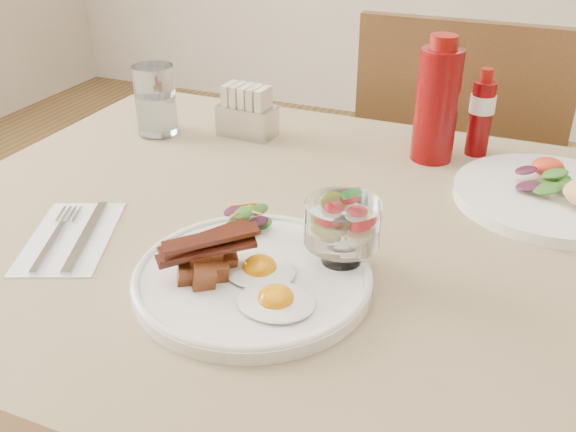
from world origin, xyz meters
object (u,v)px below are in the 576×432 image
(fruit_cup, at_px, (343,223))
(water_glass, at_px, (156,104))
(hot_sauce_bottle, at_px, (481,114))
(table, at_px, (382,300))
(second_plate, at_px, (566,195))
(chair_far, at_px, (454,190))
(main_plate, at_px, (253,279))
(ketchup_bottle, at_px, (437,103))
(sugar_caddy, at_px, (247,114))

(fruit_cup, xyz_separation_m, water_glass, (-0.45, 0.30, -0.01))
(hot_sauce_bottle, xyz_separation_m, water_glass, (-0.55, -0.13, -0.02))
(table, relative_size, fruit_cup, 14.53)
(second_plate, distance_m, water_glass, 0.70)
(chair_far, bearing_deg, hot_sauce_bottle, -79.02)
(main_plate, height_order, ketchup_bottle, ketchup_bottle)
(table, relative_size, chair_far, 1.43)
(ketchup_bottle, xyz_separation_m, hot_sauce_bottle, (0.07, 0.05, -0.02))
(hot_sauce_bottle, relative_size, sugar_caddy, 1.41)
(second_plate, distance_m, ketchup_bottle, 0.25)
(table, bearing_deg, second_plate, 43.92)
(main_plate, bearing_deg, table, 50.61)
(main_plate, distance_m, water_glass, 0.52)
(ketchup_bottle, bearing_deg, main_plate, -104.73)
(table, bearing_deg, main_plate, -129.39)
(fruit_cup, relative_size, second_plate, 0.32)
(hot_sauce_bottle, height_order, water_glass, hot_sauce_bottle)
(main_plate, distance_m, hot_sauce_bottle, 0.53)
(ketchup_bottle, bearing_deg, chair_far, 89.22)
(fruit_cup, height_order, ketchup_bottle, ketchup_bottle)
(sugar_caddy, bearing_deg, second_plate, -3.89)
(main_plate, distance_m, sugar_caddy, 0.47)
(main_plate, xyz_separation_m, ketchup_bottle, (0.12, 0.45, 0.09))
(sugar_caddy, relative_size, water_glass, 0.84)
(table, height_order, fruit_cup, fruit_cup)
(ketchup_bottle, height_order, sugar_caddy, ketchup_bottle)
(table, bearing_deg, ketchup_bottle, 90.95)
(ketchup_bottle, relative_size, hot_sauce_bottle, 1.39)
(main_plate, xyz_separation_m, hot_sauce_bottle, (0.18, 0.50, 0.06))
(water_glass, bearing_deg, table, -24.34)
(second_plate, bearing_deg, chair_far, 114.09)
(second_plate, distance_m, hot_sauce_bottle, 0.21)
(chair_far, relative_size, water_glass, 7.45)
(second_plate, xyz_separation_m, ketchup_bottle, (-0.21, 0.10, 0.08))
(table, relative_size, sugar_caddy, 12.70)
(table, bearing_deg, sugar_caddy, 140.60)
(table, bearing_deg, chair_far, 90.00)
(second_plate, height_order, ketchup_bottle, ketchup_bottle)
(chair_far, distance_m, fruit_cup, 0.80)
(second_plate, bearing_deg, hot_sauce_bottle, 134.57)
(chair_far, xyz_separation_m, sugar_caddy, (-0.33, -0.39, 0.27))
(fruit_cup, xyz_separation_m, sugar_caddy, (-0.30, 0.36, -0.03))
(chair_far, distance_m, hot_sauce_bottle, 0.44)
(sugar_caddy, bearing_deg, water_glass, -157.44)
(fruit_cup, bearing_deg, table, 66.03)
(table, xyz_separation_m, water_glass, (-0.49, 0.22, 0.14))
(chair_far, bearing_deg, table, -90.00)
(main_plate, height_order, second_plate, second_plate)
(second_plate, bearing_deg, sugar_caddy, 172.16)
(ketchup_bottle, distance_m, sugar_caddy, 0.33)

